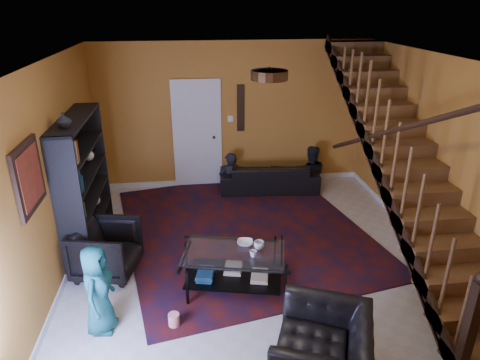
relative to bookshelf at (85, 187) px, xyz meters
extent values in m
plane|color=beige|center=(2.40, -0.60, -0.96)|extent=(5.50, 5.50, 0.00)
plane|color=#AE6A26|center=(2.40, 2.15, 0.44)|extent=(5.20, 0.00, 5.20)
plane|color=#AE6A26|center=(2.40, -3.35, 0.44)|extent=(5.20, 0.00, 5.20)
plane|color=#AE6A26|center=(-0.20, -0.60, 0.44)|extent=(0.00, 5.50, 5.50)
plane|color=#AE6A26|center=(5.00, -0.60, 0.44)|extent=(0.00, 5.50, 5.50)
plane|color=white|center=(2.40, -0.60, 1.84)|extent=(5.50, 5.50, 0.00)
cube|color=silver|center=(2.40, 2.14, -0.91)|extent=(5.20, 0.02, 0.10)
cube|color=silver|center=(-0.19, -0.60, -0.91)|extent=(0.02, 5.50, 0.10)
cube|color=#AE6A26|center=(4.53, -0.60, 0.36)|extent=(0.95, 4.92, 2.83)
cube|color=black|center=(4.07, -0.60, 0.44)|extent=(0.04, 5.02, 3.02)
cylinder|color=black|center=(4.10, -0.60, 0.89)|extent=(0.07, 4.20, 2.44)
cube|color=black|center=(4.10, -3.00, -0.41)|extent=(0.10, 0.10, 1.10)
cube|color=black|center=(0.00, 0.00, 0.04)|extent=(0.35, 1.80, 2.00)
cube|color=black|center=(0.00, 0.00, -0.56)|extent=(0.35, 1.72, 0.03)
cube|color=black|center=(0.00, 0.00, 0.20)|extent=(0.35, 1.72, 0.03)
cube|color=silver|center=(1.70, 2.12, 0.06)|extent=(0.82, 0.05, 2.05)
cube|color=maroon|center=(-0.17, -1.50, 0.79)|extent=(0.04, 0.74, 0.74)
cube|color=black|center=(2.55, 2.13, 0.59)|extent=(0.14, 0.03, 0.90)
cylinder|color=#3F2814|center=(2.40, -1.40, 1.78)|extent=(0.40, 0.40, 0.10)
cube|color=#420F0B|center=(2.35, 0.17, -0.95)|extent=(4.39, 4.80, 0.02)
imported|color=black|center=(3.06, 1.70, -0.69)|extent=(1.96, 0.92, 0.56)
imported|color=black|center=(0.35, -0.77, -0.60)|extent=(0.95, 0.94, 0.73)
imported|color=black|center=(2.71, -2.85, -0.63)|extent=(1.22, 1.29, 0.67)
imported|color=black|center=(2.31, 1.75, -0.80)|extent=(0.48, 0.35, 1.23)
imported|color=black|center=(3.90, 1.75, -0.76)|extent=(0.68, 0.55, 1.30)
imported|color=#175755|center=(0.45, -1.88, -0.43)|extent=(0.43, 0.57, 1.07)
cube|color=black|center=(1.42, -1.60, -0.72)|extent=(0.04, 0.04, 0.48)
cube|color=black|center=(2.64, -1.60, -0.72)|extent=(0.04, 0.04, 0.48)
cube|color=black|center=(1.42, -0.91, -0.72)|extent=(0.04, 0.04, 0.48)
cube|color=black|center=(2.64, -0.91, -0.72)|extent=(0.04, 0.04, 0.48)
cube|color=black|center=(2.03, -1.25, -0.84)|extent=(1.35, 0.94, 0.02)
cube|color=silver|center=(2.03, -1.25, -0.48)|extent=(1.42, 1.02, 0.02)
imported|color=#999999|center=(2.37, -1.21, -0.42)|extent=(0.17, 0.17, 0.11)
imported|color=#999999|center=(2.26, -1.38, -0.43)|extent=(0.10, 0.10, 0.09)
imported|color=#999999|center=(2.20, -1.08, -0.45)|extent=(0.24, 0.24, 0.05)
imported|color=#999999|center=(0.00, -0.50, 1.13)|extent=(0.18, 0.18, 0.19)
cylinder|color=red|center=(1.26, -1.96, -0.87)|extent=(0.13, 0.13, 0.15)
camera|label=1|loc=(1.52, -5.90, 2.51)|focal=32.00mm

